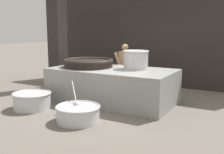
{
  "coord_description": "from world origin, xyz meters",
  "views": [
    {
      "loc": [
        3.37,
        -5.91,
        1.85
      ],
      "look_at": [
        0.0,
        0.0,
        0.66
      ],
      "focal_mm": 42.0,
      "sensor_mm": 36.0,
      "label": 1
    }
  ],
  "objects_px": {
    "giant_wok_near": "(88,63)",
    "prep_bowl_vegetables": "(78,113)",
    "cook": "(125,66)",
    "stock_pot": "(136,59)",
    "prep_bowl_meat": "(32,100)"
  },
  "relations": [
    {
      "from": "cook",
      "to": "prep_bowl_vegetables",
      "type": "distance_m",
      "value": 3.01
    },
    {
      "from": "prep_bowl_vegetables",
      "to": "giant_wok_near",
      "type": "bearing_deg",
      "value": 118.14
    },
    {
      "from": "stock_pot",
      "to": "prep_bowl_vegetables",
      "type": "relative_size",
      "value": 0.67
    },
    {
      "from": "stock_pot",
      "to": "cook",
      "type": "distance_m",
      "value": 1.22
    },
    {
      "from": "stock_pot",
      "to": "prep_bowl_meat",
      "type": "xyz_separation_m",
      "value": [
        -1.89,
        -1.85,
        -0.91
      ]
    },
    {
      "from": "giant_wok_near",
      "to": "cook",
      "type": "bearing_deg",
      "value": 66.72
    },
    {
      "from": "prep_bowl_vegetables",
      "to": "prep_bowl_meat",
      "type": "distance_m",
      "value": 1.54
    },
    {
      "from": "giant_wok_near",
      "to": "stock_pot",
      "type": "bearing_deg",
      "value": 13.81
    },
    {
      "from": "giant_wok_near",
      "to": "stock_pot",
      "type": "relative_size",
      "value": 2.03
    },
    {
      "from": "giant_wok_near",
      "to": "prep_bowl_vegetables",
      "type": "distance_m",
      "value": 2.11
    },
    {
      "from": "cook",
      "to": "prep_bowl_vegetables",
      "type": "relative_size",
      "value": 1.45
    },
    {
      "from": "giant_wok_near",
      "to": "prep_bowl_meat",
      "type": "height_order",
      "value": "giant_wok_near"
    },
    {
      "from": "cook",
      "to": "prep_bowl_vegetables",
      "type": "bearing_deg",
      "value": 110.12
    },
    {
      "from": "stock_pot",
      "to": "giant_wok_near",
      "type": "bearing_deg",
      "value": -166.19
    },
    {
      "from": "giant_wok_near",
      "to": "cook",
      "type": "relative_size",
      "value": 0.94
    }
  ]
}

